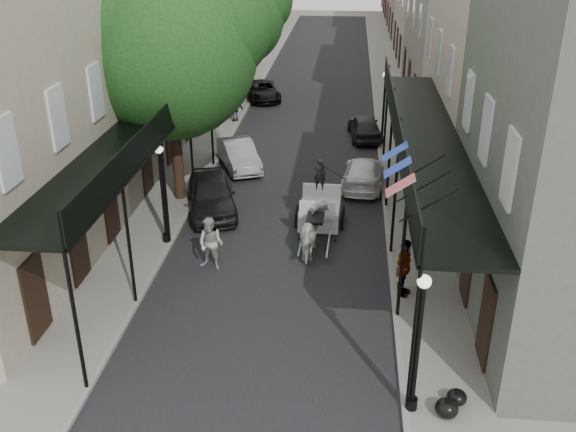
% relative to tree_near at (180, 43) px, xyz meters
% --- Properties ---
extents(ground, '(140.00, 140.00, 0.00)m').
position_rel_tree_near_xyz_m(ground, '(4.20, -10.18, -6.49)').
color(ground, gray).
rests_on(ground, ground).
extents(road, '(8.00, 90.00, 0.01)m').
position_rel_tree_near_xyz_m(road, '(4.20, 9.82, -6.48)').
color(road, black).
rests_on(road, ground).
extents(sidewalk_left, '(2.20, 90.00, 0.12)m').
position_rel_tree_near_xyz_m(sidewalk_left, '(-0.80, 9.82, -6.43)').
color(sidewalk_left, gray).
rests_on(sidewalk_left, ground).
extents(sidewalk_right, '(2.20, 90.00, 0.12)m').
position_rel_tree_near_xyz_m(sidewalk_right, '(9.20, 9.82, -6.43)').
color(sidewalk_right, gray).
rests_on(sidewalk_right, ground).
extents(building_row_left, '(5.00, 80.00, 10.50)m').
position_rel_tree_near_xyz_m(building_row_left, '(-4.40, 19.82, -1.24)').
color(building_row_left, '#B6AD92').
rests_on(building_row_left, ground).
extents(building_row_right, '(5.00, 80.00, 10.50)m').
position_rel_tree_near_xyz_m(building_row_right, '(12.80, 19.82, -1.24)').
color(building_row_right, gray).
rests_on(building_row_right, ground).
extents(gallery_left, '(2.20, 18.05, 4.88)m').
position_rel_tree_near_xyz_m(gallery_left, '(-0.59, -3.20, -2.44)').
color(gallery_left, black).
rests_on(gallery_left, sidewalk_left).
extents(gallery_right, '(2.20, 18.05, 4.88)m').
position_rel_tree_near_xyz_m(gallery_right, '(8.99, -3.20, -2.44)').
color(gallery_right, black).
rests_on(gallery_right, sidewalk_right).
extents(tree_near, '(7.31, 6.80, 9.63)m').
position_rel_tree_near_xyz_m(tree_near, '(0.00, 0.00, 0.00)').
color(tree_near, '#382619').
rests_on(tree_near, sidewalk_left).
extents(tree_far, '(6.45, 6.00, 8.61)m').
position_rel_tree_near_xyz_m(tree_far, '(-0.05, 14.00, -0.65)').
color(tree_far, '#382619').
rests_on(tree_far, sidewalk_left).
extents(lamppost_right_near, '(0.32, 0.32, 3.71)m').
position_rel_tree_near_xyz_m(lamppost_right_near, '(8.30, -12.18, -4.44)').
color(lamppost_right_near, black).
rests_on(lamppost_right_near, sidewalk_right).
extents(lamppost_left, '(0.32, 0.32, 3.71)m').
position_rel_tree_near_xyz_m(lamppost_left, '(0.10, -4.18, -4.44)').
color(lamppost_left, black).
rests_on(lamppost_left, sidewalk_left).
extents(lamppost_right_far, '(0.32, 0.32, 3.71)m').
position_rel_tree_near_xyz_m(lamppost_right_far, '(8.30, 7.82, -4.44)').
color(lamppost_right_far, black).
rests_on(lamppost_right_far, sidewalk_right).
extents(horse, '(1.02, 2.13, 1.78)m').
position_rel_tree_near_xyz_m(horse, '(5.50, -4.39, -5.60)').
color(horse, beige).
rests_on(horse, ground).
extents(carriage, '(1.90, 2.67, 2.98)m').
position_rel_tree_near_xyz_m(carriage, '(5.58, -1.61, -5.33)').
color(carriage, black).
rests_on(carriage, ground).
extents(pedestrian_walking, '(1.06, 0.92, 1.87)m').
position_rel_tree_near_xyz_m(pedestrian_walking, '(2.10, -5.77, -5.55)').
color(pedestrian_walking, '#A6A69D').
rests_on(pedestrian_walking, ground).
extents(pedestrian_sidewalk_left, '(1.26, 1.13, 1.70)m').
position_rel_tree_near_xyz_m(pedestrian_sidewalk_left, '(-0.00, 10.97, -5.52)').
color(pedestrian_sidewalk_left, gray).
rests_on(pedestrian_sidewalk_left, sidewalk_left).
extents(pedestrian_sidewalk_right, '(0.87, 1.21, 1.90)m').
position_rel_tree_near_xyz_m(pedestrian_sidewalk_right, '(8.40, -7.01, -5.42)').
color(pedestrian_sidewalk_right, gray).
rests_on(pedestrian_sidewalk_right, sidewalk_right).
extents(car_left_near, '(2.94, 4.80, 1.53)m').
position_rel_tree_near_xyz_m(car_left_near, '(1.16, -1.18, -5.72)').
color(car_left_near, black).
rests_on(car_left_near, ground).
extents(car_left_mid, '(2.80, 4.20, 1.31)m').
position_rel_tree_near_xyz_m(car_left_mid, '(1.43, 3.82, -5.83)').
color(car_left_mid, '#A5A4A9').
rests_on(car_left_mid, ground).
extents(car_left_far, '(3.07, 4.62, 1.18)m').
position_rel_tree_near_xyz_m(car_left_far, '(0.91, 16.26, -5.90)').
color(car_left_far, black).
rests_on(car_left_far, ground).
extents(car_right_near, '(2.09, 4.31, 1.21)m').
position_rel_tree_near_xyz_m(car_right_near, '(7.28, 2.13, -5.88)').
color(car_right_near, white).
rests_on(car_right_near, ground).
extents(car_right_far, '(1.95, 3.96, 1.30)m').
position_rel_tree_near_xyz_m(car_right_far, '(7.40, 8.82, -5.84)').
color(car_right_far, black).
rests_on(car_right_far, ground).
extents(trash_bags, '(0.83, 0.98, 0.48)m').
position_rel_tree_near_xyz_m(trash_bags, '(9.21, -12.20, -6.14)').
color(trash_bags, black).
rests_on(trash_bags, sidewalk_right).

